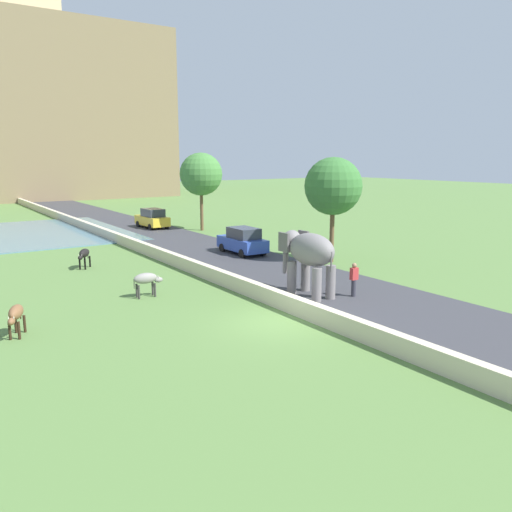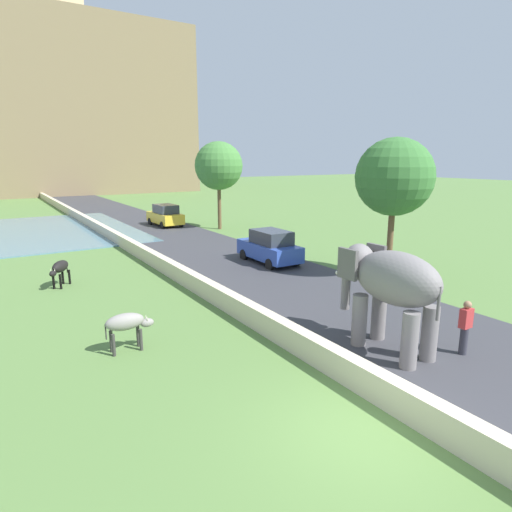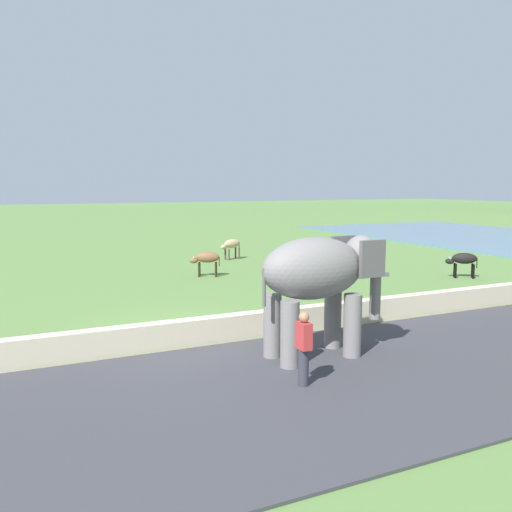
{
  "view_description": "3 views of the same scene",
  "coord_description": "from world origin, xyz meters",
  "px_view_note": "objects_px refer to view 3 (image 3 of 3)",
  "views": [
    {
      "loc": [
        -11.59,
        -15.66,
        6.39
      ],
      "look_at": [
        1.62,
        4.03,
        1.84
      ],
      "focal_mm": 36.28,
      "sensor_mm": 36.0,
      "label": 1
    },
    {
      "loc": [
        -5.94,
        -5.34,
        5.45
      ],
      "look_at": [
        2.44,
        7.87,
        1.9
      ],
      "focal_mm": 30.11,
      "sensor_mm": 36.0,
      "label": 2
    },
    {
      "loc": [
        14.35,
        -4.52,
        4.23
      ],
      "look_at": [
        -2.47,
        3.46,
        1.75
      ],
      "focal_mm": 37.86,
      "sensor_mm": 36.0,
      "label": 3
    }
  ],
  "objects_px": {
    "elephant": "(321,276)",
    "cow_tan": "(231,245)",
    "person_beside_elephant": "(304,348)",
    "cow_grey": "(321,274)",
    "cow_black": "(463,260)",
    "cow_brown": "(206,259)"
  },
  "relations": [
    {
      "from": "cow_black",
      "to": "cow_tan",
      "type": "bearing_deg",
      "value": -144.9
    },
    {
      "from": "cow_grey",
      "to": "elephant",
      "type": "bearing_deg",
      "value": -32.42
    },
    {
      "from": "cow_grey",
      "to": "person_beside_elephant",
      "type": "bearing_deg",
      "value": -34.41
    },
    {
      "from": "person_beside_elephant",
      "to": "cow_brown",
      "type": "xyz_separation_m",
      "value": [
        -13.84,
        2.94,
        -0.04
      ]
    },
    {
      "from": "elephant",
      "to": "cow_tan",
      "type": "xyz_separation_m",
      "value": [
        -17.05,
        4.82,
        -1.2
      ]
    },
    {
      "from": "person_beside_elephant",
      "to": "cow_tan",
      "type": "height_order",
      "value": "person_beside_elephant"
    },
    {
      "from": "cow_tan",
      "to": "cow_brown",
      "type": "distance_m",
      "value": 5.8
    },
    {
      "from": "elephant",
      "to": "cow_grey",
      "type": "xyz_separation_m",
      "value": [
        -6.29,
        4.0,
        -1.2
      ]
    },
    {
      "from": "elephant",
      "to": "cow_black",
      "type": "bearing_deg",
      "value": 120.03
    },
    {
      "from": "elephant",
      "to": "cow_brown",
      "type": "distance_m",
      "value": 12.41
    },
    {
      "from": "cow_black",
      "to": "cow_brown",
      "type": "relative_size",
      "value": 0.94
    },
    {
      "from": "person_beside_elephant",
      "to": "cow_grey",
      "type": "xyz_separation_m",
      "value": [
        -7.88,
        5.4,
        -0.04
      ]
    },
    {
      "from": "person_beside_elephant",
      "to": "elephant",
      "type": "bearing_deg",
      "value": 138.54
    },
    {
      "from": "elephant",
      "to": "cow_black",
      "type": "height_order",
      "value": "elephant"
    },
    {
      "from": "person_beside_elephant",
      "to": "cow_tan",
      "type": "distance_m",
      "value": 19.65
    },
    {
      "from": "elephant",
      "to": "cow_tan",
      "type": "height_order",
      "value": "elephant"
    },
    {
      "from": "cow_black",
      "to": "cow_tan",
      "type": "distance_m",
      "value": 12.4
    },
    {
      "from": "elephant",
      "to": "cow_black",
      "type": "distance_m",
      "value": 13.85
    },
    {
      "from": "cow_black",
      "to": "cow_tan",
      "type": "relative_size",
      "value": 0.93
    },
    {
      "from": "cow_grey",
      "to": "cow_tan",
      "type": "height_order",
      "value": "same"
    },
    {
      "from": "elephant",
      "to": "person_beside_elephant",
      "type": "relative_size",
      "value": 2.13
    },
    {
      "from": "person_beside_elephant",
      "to": "cow_black",
      "type": "bearing_deg",
      "value": 122.46
    }
  ]
}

